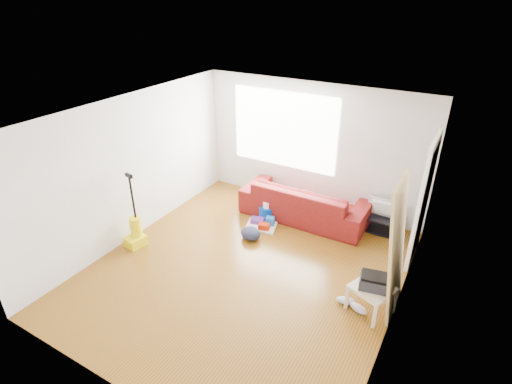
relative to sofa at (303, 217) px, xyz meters
The scene contains 13 objects.
room 2.19m from the sofa, 92.30° to the right, with size 4.51×5.01×2.51m.
sofa is the anchor object (origin of this frame).
tv_stand 1.44m from the sofa, 10.86° to the left, with size 0.77×0.44×0.29m.
tv 1.50m from the sofa, 10.86° to the left, with size 0.58×0.08×0.33m, color black.
side_table 2.61m from the sofa, 45.62° to the right, with size 0.65×0.65×0.41m.
printer 2.63m from the sofa, 45.62° to the right, with size 0.43×0.36×0.20m.
bucket 0.73m from the sofa, 144.38° to the right, with size 0.28×0.28×0.28m, color #0438A1.
toilet_paper 0.76m from the sofa, 142.15° to the right, with size 0.12×0.12×0.11m, color white.
cleaning_tray 0.88m from the sofa, 126.81° to the right, with size 0.64×0.56×0.20m.
backpack 1.26m from the sofa, 114.52° to the right, with size 0.39×0.31×0.21m, color black.
sneakers 2.49m from the sofa, 50.59° to the right, with size 0.50×0.25×0.11m.
vacuum 3.14m from the sofa, 133.15° to the right, with size 0.33×0.36×1.33m.
door_panel 2.58m from the sofa, 39.66° to the right, with size 0.04×0.78×1.95m, color tan.
Camera 1 is at (2.66, -4.30, 4.00)m, focal length 28.00 mm.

